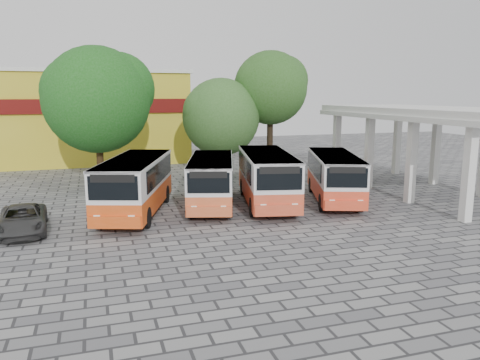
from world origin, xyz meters
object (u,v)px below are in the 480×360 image
object	(u,v)px
bus_far_left	(135,182)
bus_centre_left	(211,179)
bus_far_right	(334,174)
bus_centre_right	(267,175)
parked_car	(22,220)

from	to	relation	value
bus_far_left	bus_centre_left	xyz separation A→B (m)	(4.20, 0.52, -0.12)
bus_centre_left	bus_far_right	size ratio (longest dim) A/B	0.98
bus_far_left	bus_centre_left	bearing A→B (deg)	25.31
bus_far_left	bus_centre_right	size ratio (longest dim) A/B	1.01
bus_centre_left	bus_centre_right	xyz separation A→B (m)	(3.09, -0.58, 0.13)
bus_centre_left	parked_car	xyz separation A→B (m)	(-9.42, -2.36, -0.97)
bus_far_left	parked_car	distance (m)	5.65
bus_far_left	bus_centre_left	distance (m)	4.23
bus_centre_right	parked_car	world-z (taller)	bus_centre_right
parked_car	bus_far_left	bearing A→B (deg)	15.28
bus_centre_right	bus_far_left	bearing A→B (deg)	-168.02
parked_car	bus_centre_right	bearing A→B (deg)	3.97
bus_far_right	parked_car	bearing A→B (deg)	-155.43
parked_car	bus_far_right	bearing A→B (deg)	0.85
bus_centre_right	bus_far_right	size ratio (longest dim) A/B	1.06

